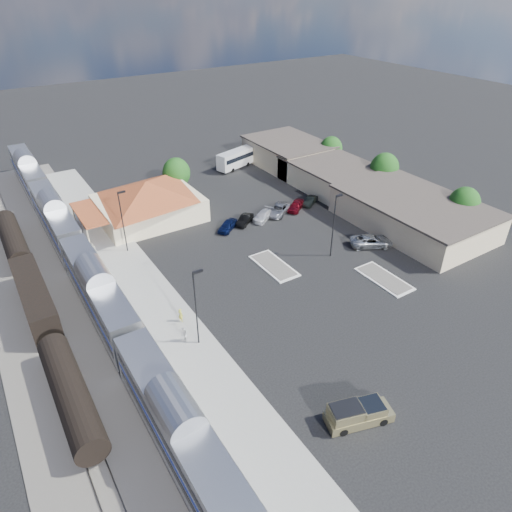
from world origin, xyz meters
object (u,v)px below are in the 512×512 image
station_depot (148,200)px  coach_bus (240,157)px  pickup_truck (359,413)px  suv (372,241)px

station_depot → coach_bus: size_ratio=1.64×
station_depot → pickup_truck: size_ratio=2.99×
suv → coach_bus: 37.11m
suv → coach_bus: coach_bus is taller
coach_bus → station_depot: bearing=100.3°
station_depot → suv: (23.12, -25.08, -2.30)m
pickup_truck → station_depot: bearing=17.7°
pickup_truck → coach_bus: (22.97, 58.09, 1.07)m
station_depot → suv: 34.19m
coach_bus → pickup_truck: bearing=141.9°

